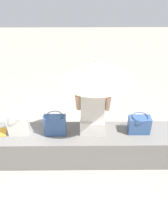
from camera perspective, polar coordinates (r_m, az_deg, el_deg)
The scene contains 7 objects.
ground_plane at distance 3.80m, azimuth -1.87°, elevation -10.64°, with size 14.00×14.00×0.00m, color #9E9384.
stone_bench at distance 3.63m, azimuth -1.94°, elevation -7.96°, with size 2.90×0.54×0.49m, color slate.
person_seated at distance 3.28m, azimuth 2.13°, elevation 0.85°, with size 0.48×0.30×0.90m.
parasol at distance 3.05m, azimuth 2.81°, elevation 10.03°, with size 0.99×0.99×1.09m.
handbag_black at distance 3.38m, azimuth -6.91°, elevation -3.04°, with size 0.31×0.23×0.33m.
tote_bag_canvas at distance 3.46m, azimuth -15.53°, elevation -2.98°, with size 0.27×0.20×0.34m.
shoulder_bag_spare at distance 3.49m, azimuth 13.00°, elevation -2.92°, with size 0.31×0.23×0.28m.
Camera 1 is at (0.10, -2.64, 2.73)m, focal length 38.47 mm.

